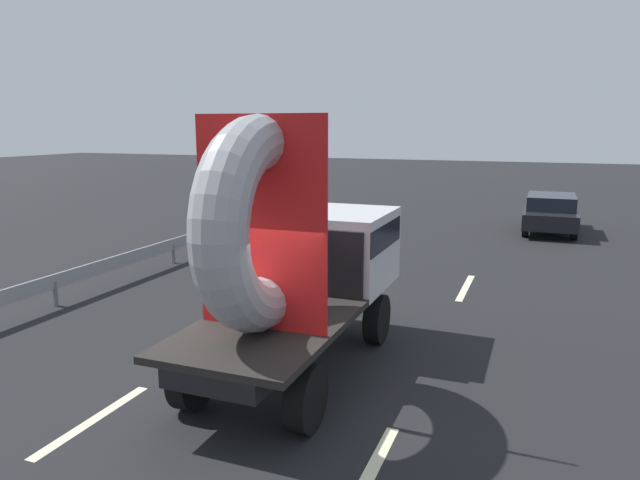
% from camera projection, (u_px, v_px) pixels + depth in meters
% --- Properties ---
extents(ground_plane, '(120.00, 120.00, 0.00)m').
position_uv_depth(ground_plane, '(250.00, 392.00, 8.45)').
color(ground_plane, black).
extents(flatbed_truck, '(2.02, 5.30, 4.00)m').
position_uv_depth(flatbed_truck, '(302.00, 254.00, 9.07)').
color(flatbed_truck, black).
rests_on(flatbed_truck, ground_plane).
extents(distant_sedan, '(1.82, 4.24, 1.38)m').
position_uv_depth(distant_sedan, '(550.00, 212.00, 21.13)').
color(distant_sedan, black).
rests_on(distant_sedan, ground_plane).
extents(guardrail, '(0.10, 17.13, 0.71)m').
position_uv_depth(guardrail, '(122.00, 261.00, 14.35)').
color(guardrail, gray).
rests_on(guardrail, ground_plane).
extents(lane_dash_left_near, '(0.16, 2.07, 0.01)m').
position_uv_depth(lane_dash_left_near, '(93.00, 420.00, 7.65)').
color(lane_dash_left_near, beige).
rests_on(lane_dash_left_near, ground_plane).
extents(lane_dash_left_far, '(0.16, 2.33, 0.01)m').
position_uv_depth(lane_dash_left_far, '(326.00, 269.00, 15.68)').
color(lane_dash_left_far, beige).
rests_on(lane_dash_left_far, ground_plane).
extents(lane_dash_right_far, '(0.16, 2.41, 0.01)m').
position_uv_depth(lane_dash_right_far, '(466.00, 288.00, 13.92)').
color(lane_dash_right_far, beige).
rests_on(lane_dash_right_far, ground_plane).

